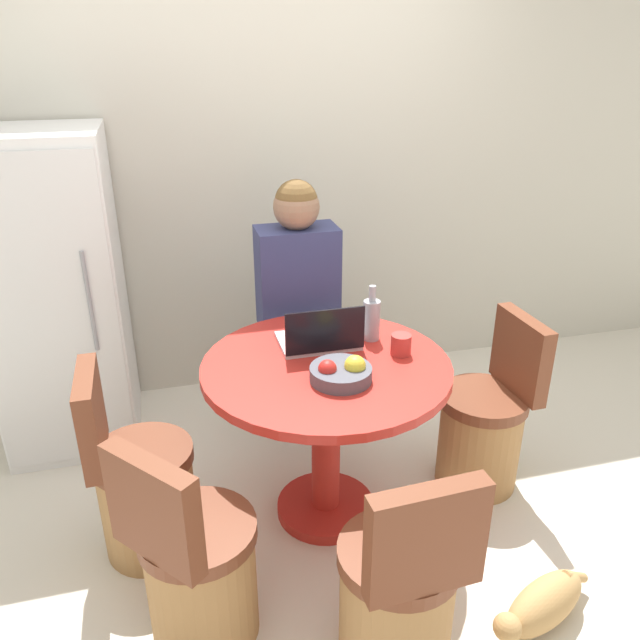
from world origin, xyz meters
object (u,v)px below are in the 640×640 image
refrigerator (57,296)px  chair_left_side (142,490)px  fruit_bowl (342,372)px  chair_near_camera (399,597)px  bottle (371,319)px  cat (543,604)px  person_seated (296,296)px  laptop (320,338)px  chair_near_left_corner (197,571)px  dining_table (326,403)px  chair_right_side (484,429)px

refrigerator → chair_left_side: size_ratio=1.89×
chair_left_side → fruit_bowl: size_ratio=3.52×
chair_near_camera → bottle: bearing=-105.3°
fruit_bowl → cat: bearing=-47.3°
bottle → chair_near_camera: bearing=-102.7°
person_seated → fruit_bowl: person_seated is taller
refrigerator → laptop: bearing=-35.3°
chair_near_left_corner → fruit_bowl: bearing=-100.3°
refrigerator → chair_near_camera: size_ratio=1.89×
chair_left_side → fruit_bowl: fruit_bowl is taller
person_seated → laptop: (-0.03, -0.58, 0.04)m
chair_left_side → fruit_bowl: (0.80, -0.14, 0.51)m
cat → bottle: bearing=-90.9°
laptop → person_seated: bearing=-92.6°
dining_table → chair_near_left_corner: size_ratio=1.21×
refrigerator → bottle: bearing=-30.0°
chair_near_camera → person_seated: (0.00, 1.52, 0.48)m
refrigerator → chair_right_side: refrigerator is taller
dining_table → person_seated: size_ratio=0.75×
chair_near_left_corner → chair_left_side: same height
laptop → fruit_bowl: laptop is taller
chair_near_left_corner → cat: bearing=-143.1°
chair_right_side → cat: (-0.18, -0.81, -0.20)m
chair_left_side → laptop: (0.80, 0.16, 0.52)m
bottle → refrigerator: bearing=150.0°
bottle → chair_left_side: bearing=-170.2°
refrigerator → chair_near_camera: (1.17, -1.75, -0.51)m
refrigerator → chair_near_left_corner: 1.65m
chair_near_left_corner → refrigerator: bearing=-20.1°
chair_near_camera → fruit_bowl: size_ratio=3.52×
chair_right_side → cat: chair_right_side is taller
refrigerator → chair_right_side: (1.92, -0.94, -0.51)m
refrigerator → person_seated: 1.20m
chair_left_side → person_seated: (0.83, 0.75, 0.48)m
refrigerator → fruit_bowl: size_ratio=6.65×
chair_right_side → refrigerator: bearing=-118.0°
refrigerator → chair_left_side: 1.16m
dining_table → bottle: 0.42m
dining_table → refrigerator: bearing=139.5°
fruit_bowl → cat: 1.12m
chair_near_camera → cat: bearing=177.1°
chair_right_side → fruit_bowl: 0.94m
dining_table → chair_near_left_corner: 0.83m
bottle → cat: bearing=-69.5°
cat → fruit_bowl: bearing=-68.6°
fruit_bowl → chair_near_left_corner: bearing=-150.4°
person_seated → cat: 1.76m
laptop → chair_near_camera: bearing=91.3°
refrigerator → dining_table: (1.13, -0.97, -0.23)m
chair_left_side → cat: bearing=-119.9°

